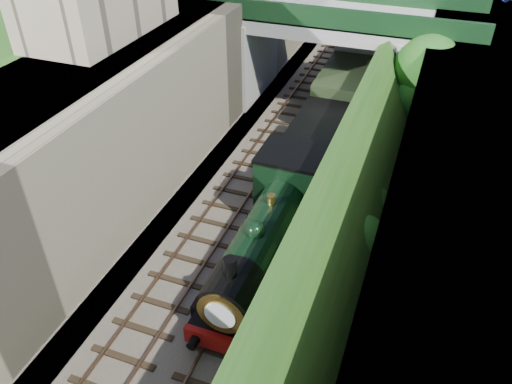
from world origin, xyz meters
TOP-DOWN VIEW (x-y plane):
  - trackbed at (0.00, 20.00)m, footprint 10.00×90.00m
  - retaining_wall at (-5.50, 20.00)m, footprint 1.00×90.00m
  - street_plateau_left at (-9.00, 20.00)m, footprint 6.00×90.00m
  - street_plateau_right at (9.50, 20.00)m, footprint 8.00×90.00m
  - embankment_slope at (4.97, 17.89)m, footprint 4.39×90.00m
  - track_left at (-2.00, 20.00)m, footprint 2.50×90.00m
  - track_right at (1.20, 20.00)m, footprint 2.50×90.00m
  - road_bridge at (0.94, 24.00)m, footprint 16.00×6.40m
  - tree at (5.91, 20.68)m, footprint 3.60×3.80m
  - locomotive at (1.20, 8.19)m, footprint 3.10×10.22m
  - tender at (1.20, 15.55)m, footprint 2.70×6.00m
  - coach_front at (1.20, 28.15)m, footprint 2.90×18.00m

SIDE VIEW (x-z plane):
  - trackbed at x=0.00m, z-range 0.00..0.20m
  - track_left at x=-2.00m, z-range 0.15..0.35m
  - track_right at x=1.20m, z-range 0.15..0.35m
  - tender at x=1.20m, z-range 0.09..3.14m
  - locomotive at x=1.20m, z-range -0.02..3.81m
  - coach_front at x=1.20m, z-range 0.20..3.90m
  - embankment_slope at x=4.97m, z-range -0.46..5.90m
  - street_plateau_right at x=9.50m, z-range 0.00..6.25m
  - retaining_wall at x=-5.50m, z-range 0.00..7.00m
  - street_plateau_left at x=-9.00m, z-range 0.00..7.00m
  - road_bridge at x=0.94m, z-range 0.45..7.70m
  - tree at x=5.91m, z-range 1.35..7.95m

